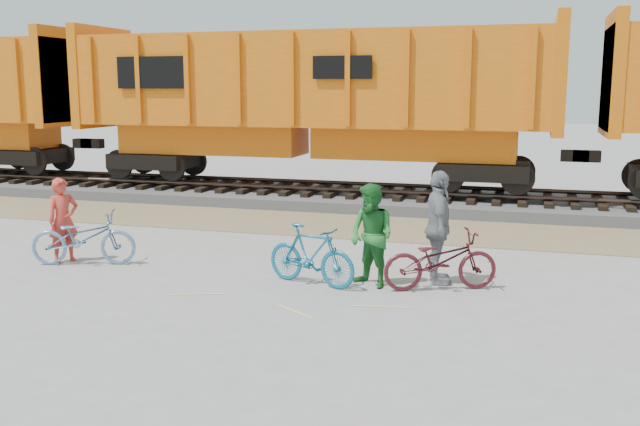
{
  "coord_description": "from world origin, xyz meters",
  "views": [
    {
      "loc": [
        4.12,
        -10.93,
        3.31
      ],
      "look_at": [
        0.39,
        1.5,
        1.03
      ],
      "focal_mm": 40.0,
      "sensor_mm": 36.0,
      "label": 1
    }
  ],
  "objects_px": {
    "hopper_car_center": "(309,99)",
    "bicycle_teal": "(311,255)",
    "person_man": "(372,236)",
    "bicycle_blue": "(83,238)",
    "person_solo": "(63,220)",
    "person_woman": "(438,228)",
    "bicycle_maroon": "(440,260)"
  },
  "relations": [
    {
      "from": "bicycle_maroon",
      "to": "person_man",
      "type": "distance_m",
      "value": 1.21
    },
    {
      "from": "bicycle_maroon",
      "to": "person_man",
      "type": "relative_size",
      "value": 1.09
    },
    {
      "from": "hopper_car_center",
      "to": "bicycle_teal",
      "type": "height_order",
      "value": "hopper_car_center"
    },
    {
      "from": "bicycle_teal",
      "to": "person_man",
      "type": "relative_size",
      "value": 0.99
    },
    {
      "from": "bicycle_maroon",
      "to": "bicycle_blue",
      "type": "bearing_deg",
      "value": 68.33
    },
    {
      "from": "bicycle_blue",
      "to": "bicycle_teal",
      "type": "bearing_deg",
      "value": -109.85
    },
    {
      "from": "hopper_car_center",
      "to": "person_solo",
      "type": "xyz_separation_m",
      "value": [
        -2.27,
        -8.5,
        -2.2
      ]
    },
    {
      "from": "bicycle_teal",
      "to": "bicycle_maroon",
      "type": "bearing_deg",
      "value": -64.72
    },
    {
      "from": "hopper_car_center",
      "to": "person_man",
      "type": "height_order",
      "value": "hopper_car_center"
    },
    {
      "from": "person_man",
      "to": "person_woman",
      "type": "bearing_deg",
      "value": 57.26
    },
    {
      "from": "hopper_car_center",
      "to": "bicycle_maroon",
      "type": "relative_size",
      "value": 7.35
    },
    {
      "from": "hopper_car_center",
      "to": "bicycle_blue",
      "type": "bearing_deg",
      "value": -101.63
    },
    {
      "from": "bicycle_teal",
      "to": "hopper_car_center",
      "type": "bearing_deg",
      "value": 34.62
    },
    {
      "from": "bicycle_teal",
      "to": "person_man",
      "type": "height_order",
      "value": "person_man"
    },
    {
      "from": "hopper_car_center",
      "to": "person_solo",
      "type": "distance_m",
      "value": 9.06
    },
    {
      "from": "bicycle_maroon",
      "to": "person_man",
      "type": "bearing_deg",
      "value": 72.32
    },
    {
      "from": "person_woman",
      "to": "hopper_car_center",
      "type": "bearing_deg",
      "value": 17.32
    },
    {
      "from": "bicycle_teal",
      "to": "person_man",
      "type": "distance_m",
      "value": 1.08
    },
    {
      "from": "person_solo",
      "to": "person_woman",
      "type": "height_order",
      "value": "person_woman"
    },
    {
      "from": "hopper_car_center",
      "to": "bicycle_blue",
      "type": "distance_m",
      "value": 9.12
    },
    {
      "from": "hopper_car_center",
      "to": "person_woman",
      "type": "relative_size",
      "value": 7.2
    },
    {
      "from": "bicycle_maroon",
      "to": "person_solo",
      "type": "distance_m",
      "value": 7.2
    },
    {
      "from": "bicycle_blue",
      "to": "person_solo",
      "type": "xyz_separation_m",
      "value": [
        -0.5,
        0.1,
        0.3
      ]
    },
    {
      "from": "bicycle_blue",
      "to": "person_woman",
      "type": "relative_size",
      "value": 1.01
    },
    {
      "from": "person_man",
      "to": "hopper_car_center",
      "type": "bearing_deg",
      "value": 144.89
    },
    {
      "from": "hopper_car_center",
      "to": "person_solo",
      "type": "height_order",
      "value": "hopper_car_center"
    },
    {
      "from": "hopper_car_center",
      "to": "person_woman",
      "type": "bearing_deg",
      "value": -58.89
    },
    {
      "from": "bicycle_blue",
      "to": "bicycle_maroon",
      "type": "bearing_deg",
      "value": -106.71
    },
    {
      "from": "person_solo",
      "to": "person_woman",
      "type": "distance_m",
      "value": 7.11
    },
    {
      "from": "person_solo",
      "to": "person_man",
      "type": "relative_size",
      "value": 0.93
    },
    {
      "from": "hopper_car_center",
      "to": "bicycle_maroon",
      "type": "distance_m",
      "value": 10.04
    },
    {
      "from": "bicycle_blue",
      "to": "person_man",
      "type": "bearing_deg",
      "value": -107.54
    }
  ]
}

